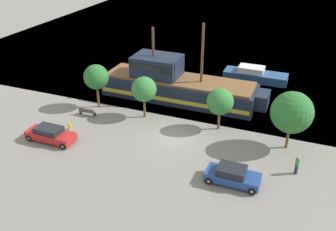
{
  "coord_description": "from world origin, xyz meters",
  "views": [
    {
      "loc": [
        10.88,
        -28.48,
        18.53
      ],
      "look_at": [
        -1.28,
        2.0,
        1.2
      ],
      "focal_mm": 40.0,
      "sensor_mm": 36.0,
      "label": 1
    }
  ],
  "objects_px": {
    "bench_promenade_east": "(87,112)",
    "pedestrian_walking_near": "(297,165)",
    "parked_car_curb_front": "(50,134)",
    "pirate_ship": "(176,85)",
    "fire_hydrant": "(69,126)",
    "moored_boat_dockside": "(255,75)",
    "parked_car_curb_mid": "(232,175)",
    "moored_boat_outer": "(150,61)"
  },
  "relations": [
    {
      "from": "bench_promenade_east",
      "to": "moored_boat_outer",
      "type": "bearing_deg",
      "value": 89.97
    },
    {
      "from": "parked_car_curb_front",
      "to": "parked_car_curb_mid",
      "type": "distance_m",
      "value": 17.23
    },
    {
      "from": "pirate_ship",
      "to": "moored_boat_outer",
      "type": "distance_m",
      "value": 11.32
    },
    {
      "from": "moored_boat_outer",
      "to": "pirate_ship",
      "type": "bearing_deg",
      "value": -50.45
    },
    {
      "from": "bench_promenade_east",
      "to": "pedestrian_walking_near",
      "type": "distance_m",
      "value": 21.6
    },
    {
      "from": "moored_boat_outer",
      "to": "parked_car_curb_mid",
      "type": "xyz_separation_m",
      "value": [
        16.88,
        -21.77,
        0.01
      ]
    },
    {
      "from": "pirate_ship",
      "to": "moored_boat_outer",
      "type": "bearing_deg",
      "value": 129.55
    },
    {
      "from": "pirate_ship",
      "to": "pedestrian_walking_near",
      "type": "height_order",
      "value": "pirate_ship"
    },
    {
      "from": "moored_boat_outer",
      "to": "parked_car_curb_front",
      "type": "height_order",
      "value": "moored_boat_outer"
    },
    {
      "from": "parked_car_curb_front",
      "to": "moored_boat_outer",
      "type": "bearing_deg",
      "value": 89.06
    },
    {
      "from": "moored_boat_dockside",
      "to": "bench_promenade_east",
      "type": "distance_m",
      "value": 22.03
    },
    {
      "from": "parked_car_curb_mid",
      "to": "fire_hydrant",
      "type": "height_order",
      "value": "parked_car_curb_mid"
    },
    {
      "from": "pirate_ship",
      "to": "fire_hydrant",
      "type": "bearing_deg",
      "value": -123.8
    },
    {
      "from": "moored_boat_outer",
      "to": "bench_promenade_east",
      "type": "relative_size",
      "value": 3.05
    },
    {
      "from": "moored_boat_dockside",
      "to": "bench_promenade_east",
      "type": "height_order",
      "value": "moored_boat_dockside"
    },
    {
      "from": "bench_promenade_east",
      "to": "moored_boat_dockside",
      "type": "bearing_deg",
      "value": 48.2
    },
    {
      "from": "parked_car_curb_front",
      "to": "pedestrian_walking_near",
      "type": "relative_size",
      "value": 2.79
    },
    {
      "from": "moored_boat_outer",
      "to": "parked_car_curb_front",
      "type": "relative_size",
      "value": 1.2
    },
    {
      "from": "pirate_ship",
      "to": "parked_car_curb_mid",
      "type": "distance_m",
      "value": 16.31
    },
    {
      "from": "moored_boat_dockside",
      "to": "pedestrian_walking_near",
      "type": "xyz_separation_m",
      "value": [
        6.77,
        -18.88,
        0.17
      ]
    },
    {
      "from": "parked_car_curb_mid",
      "to": "pedestrian_walking_near",
      "type": "distance_m",
      "value": 5.53
    },
    {
      "from": "fire_hydrant",
      "to": "bench_promenade_east",
      "type": "distance_m",
      "value": 3.21
    },
    {
      "from": "moored_boat_dockside",
      "to": "parked_car_curb_mid",
      "type": "distance_m",
      "value": 22.11
    },
    {
      "from": "parked_car_curb_front",
      "to": "moored_boat_dockside",
      "type": "bearing_deg",
      "value": 55.76
    },
    {
      "from": "parked_car_curb_front",
      "to": "bench_promenade_east",
      "type": "bearing_deg",
      "value": 86.49
    },
    {
      "from": "pirate_ship",
      "to": "pedestrian_walking_near",
      "type": "bearing_deg",
      "value": -34.9
    },
    {
      "from": "fire_hydrant",
      "to": "pedestrian_walking_near",
      "type": "xyz_separation_m",
      "value": [
        21.43,
        0.75,
        0.44
      ]
    },
    {
      "from": "bench_promenade_east",
      "to": "pirate_ship",
      "type": "bearing_deg",
      "value": 46.17
    },
    {
      "from": "fire_hydrant",
      "to": "bench_promenade_east",
      "type": "height_order",
      "value": "bench_promenade_east"
    },
    {
      "from": "pedestrian_walking_near",
      "to": "moored_boat_dockside",
      "type": "bearing_deg",
      "value": 109.74
    },
    {
      "from": "pirate_ship",
      "to": "parked_car_curb_mid",
      "type": "xyz_separation_m",
      "value": [
        9.7,
        -13.07,
        -1.0
      ]
    },
    {
      "from": "moored_boat_outer",
      "to": "parked_car_curb_front",
      "type": "xyz_separation_m",
      "value": [
        -0.36,
        -21.84,
        0.0
      ]
    },
    {
      "from": "moored_boat_dockside",
      "to": "fire_hydrant",
      "type": "distance_m",
      "value": 24.5
    },
    {
      "from": "moored_boat_dockside",
      "to": "parked_car_curb_mid",
      "type": "height_order",
      "value": "moored_boat_dockside"
    },
    {
      "from": "pirate_ship",
      "to": "parked_car_curb_front",
      "type": "height_order",
      "value": "pirate_ship"
    },
    {
      "from": "pedestrian_walking_near",
      "to": "fire_hydrant",
      "type": "bearing_deg",
      "value": -177.99
    },
    {
      "from": "moored_boat_dockside",
      "to": "moored_boat_outer",
      "type": "relative_size",
      "value": 1.42
    },
    {
      "from": "pirate_ship",
      "to": "moored_boat_outer",
      "type": "height_order",
      "value": "pirate_ship"
    },
    {
      "from": "pirate_ship",
      "to": "moored_boat_dockside",
      "type": "xyz_separation_m",
      "value": [
        7.49,
        8.93,
        -1.03
      ]
    },
    {
      "from": "bench_promenade_east",
      "to": "parked_car_curb_front",
      "type": "bearing_deg",
      "value": -93.51
    },
    {
      "from": "pirate_ship",
      "to": "bench_promenade_east",
      "type": "height_order",
      "value": "pirate_ship"
    },
    {
      "from": "moored_boat_outer",
      "to": "bench_promenade_east",
      "type": "xyz_separation_m",
      "value": [
        -0.01,
        -16.18,
        -0.27
      ]
    }
  ]
}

